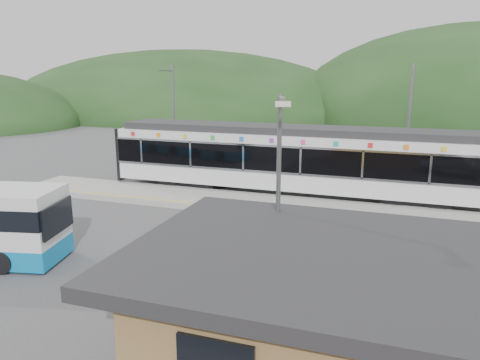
% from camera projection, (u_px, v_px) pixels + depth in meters
% --- Properties ---
extents(ground, '(120.00, 120.00, 0.00)m').
position_uv_depth(ground, '(231.00, 227.00, 20.19)').
color(ground, '#4C4C4F').
rests_on(ground, ground).
extents(hills, '(146.00, 149.00, 26.00)m').
position_uv_depth(hills, '(385.00, 208.00, 23.07)').
color(hills, '#1E3D19').
rests_on(hills, ground).
extents(platform, '(26.00, 3.20, 0.30)m').
position_uv_depth(platform, '(254.00, 204.00, 23.19)').
color(platform, '#9E9E99').
rests_on(platform, ground).
extents(yellow_line, '(26.00, 0.10, 0.01)m').
position_uv_depth(yellow_line, '(245.00, 208.00, 21.96)').
color(yellow_line, yellow).
rests_on(yellow_line, platform).
extents(train, '(20.44, 3.01, 3.74)m').
position_uv_depth(train, '(297.00, 158.00, 24.74)').
color(train, black).
rests_on(train, ground).
extents(catenary_mast_west, '(0.18, 1.80, 7.00)m').
position_uv_depth(catenary_mast_west, '(173.00, 119.00, 29.47)').
color(catenary_mast_west, slate).
rests_on(catenary_mast_west, ground).
extents(catenary_mast_east, '(0.18, 1.80, 7.00)m').
position_uv_depth(catenary_mast_east, '(408.00, 127.00, 25.00)').
color(catenary_mast_east, slate).
rests_on(catenary_mast_east, ground).
extents(station_shelter, '(9.20, 6.20, 3.00)m').
position_uv_depth(station_shelter, '(351.00, 320.00, 9.63)').
color(station_shelter, olive).
rests_on(station_shelter, ground).
extents(lamp_post, '(0.43, 1.10, 6.01)m').
position_uv_depth(lamp_post, '(277.00, 190.00, 11.96)').
color(lamp_post, slate).
rests_on(lamp_post, ground).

